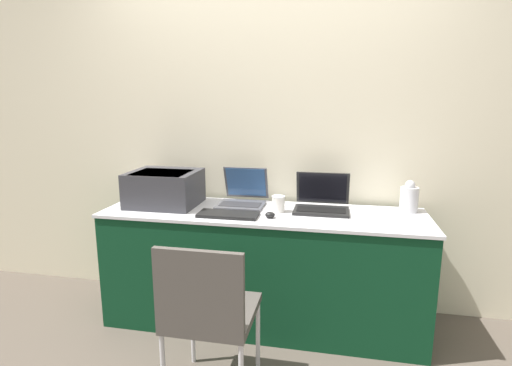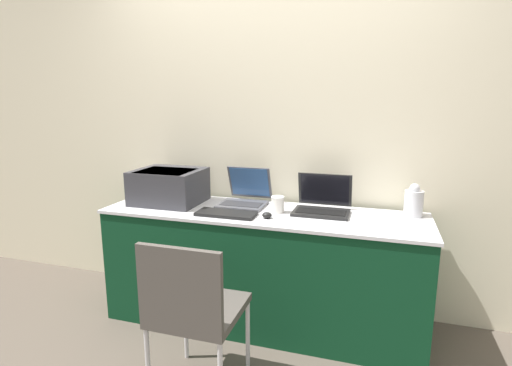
% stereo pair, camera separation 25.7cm
% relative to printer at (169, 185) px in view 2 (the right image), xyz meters
% --- Properties ---
extents(ground_plane, '(14.00, 14.00, 0.00)m').
position_rel_printer_xyz_m(ground_plane, '(0.69, -0.31, -0.90)').
color(ground_plane, brown).
extents(wall_back, '(8.00, 0.05, 2.60)m').
position_rel_printer_xyz_m(wall_back, '(0.69, 0.34, 0.40)').
color(wall_back, beige).
rests_on(wall_back, ground_plane).
extents(table, '(2.07, 0.58, 0.78)m').
position_rel_printer_xyz_m(table, '(0.69, -0.03, -0.51)').
color(table, '#0C381E').
rests_on(table, ground_plane).
extents(printer, '(0.45, 0.39, 0.23)m').
position_rel_printer_xyz_m(printer, '(0.00, 0.00, 0.00)').
color(printer, '#333338').
rests_on(printer, table).
extents(laptop_left, '(0.31, 0.34, 0.25)m').
position_rel_printer_xyz_m(laptop_left, '(0.52, 0.12, -0.07)').
color(laptop_left, '#4C4C51').
rests_on(laptop_left, table).
extents(laptop_right, '(0.35, 0.30, 0.24)m').
position_rel_printer_xyz_m(laptop_right, '(1.06, 0.08, -0.07)').
color(laptop_right, black).
rests_on(laptop_right, table).
extents(external_keyboard, '(0.37, 0.16, 0.02)m').
position_rel_printer_xyz_m(external_keyboard, '(0.50, -0.18, -0.12)').
color(external_keyboard, black).
rests_on(external_keyboard, table).
extents(coffee_cup, '(0.09, 0.09, 0.10)m').
position_rel_printer_xyz_m(coffee_cup, '(0.79, -0.02, -0.07)').
color(coffee_cup, white).
rests_on(coffee_cup, table).
extents(mouse, '(0.06, 0.05, 0.04)m').
position_rel_printer_xyz_m(mouse, '(0.76, -0.16, -0.11)').
color(mouse, black).
rests_on(mouse, table).
extents(metal_pitcher, '(0.11, 0.11, 0.21)m').
position_rel_printer_xyz_m(metal_pitcher, '(1.61, 0.15, -0.04)').
color(metal_pitcher, silver).
rests_on(metal_pitcher, table).
extents(chair, '(0.41, 0.43, 0.85)m').
position_rel_printer_xyz_m(chair, '(0.57, -0.81, -0.40)').
color(chair, '#4C4742').
rests_on(chair, ground_plane).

